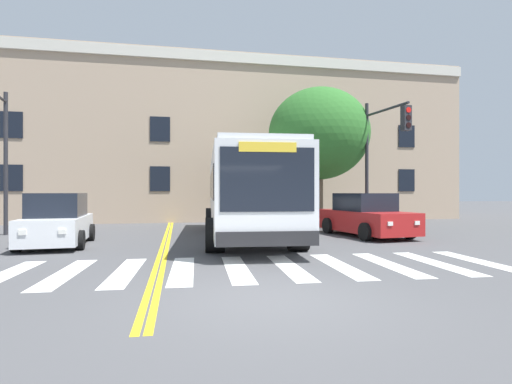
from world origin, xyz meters
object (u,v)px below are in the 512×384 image
at_px(city_bus, 246,192).
at_px(car_white_near_lane, 58,222).
at_px(traffic_light_near_corner, 382,144).
at_px(street_tree_curbside_large, 318,134).
at_px(car_red_far_lane, 366,216).

bearing_deg(city_bus, car_white_near_lane, -171.55).
relative_size(car_white_near_lane, traffic_light_near_corner, 0.68).
xyz_separation_m(traffic_light_near_corner, street_tree_curbside_large, (-1.86, 2.92, 0.80)).
distance_m(car_white_near_lane, traffic_light_near_corner, 13.12).
bearing_deg(car_white_near_lane, traffic_light_near_corner, 9.47).
distance_m(city_bus, street_tree_curbside_large, 6.63).
distance_m(car_red_far_lane, street_tree_curbside_large, 5.74).
height_order(city_bus, car_red_far_lane, city_bus).
bearing_deg(street_tree_curbside_large, car_white_near_lane, -154.91).
xyz_separation_m(car_white_near_lane, car_red_far_lane, (11.19, 0.80, -0.01)).
relative_size(car_red_far_lane, traffic_light_near_corner, 0.79).
bearing_deg(traffic_light_near_corner, street_tree_curbside_large, 122.46).
height_order(car_white_near_lane, street_tree_curbside_large, street_tree_curbside_large).
bearing_deg(traffic_light_near_corner, city_bus, -169.49).
relative_size(city_bus, car_red_far_lane, 2.41).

